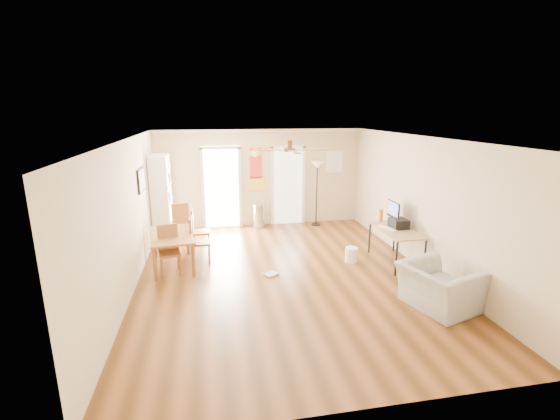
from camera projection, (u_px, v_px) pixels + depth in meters
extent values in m
plane|color=brown|center=(286.00, 276.00, 7.39)|extent=(7.00, 7.00, 0.00)
cube|color=red|center=(256.00, 169.00, 10.29)|extent=(0.46, 0.03, 1.10)
cube|color=white|center=(334.00, 162.00, 10.63)|extent=(0.50, 0.04, 0.60)
cube|color=black|center=(141.00, 180.00, 7.82)|extent=(0.04, 0.66, 0.48)
cylinder|color=#AFAEB1|center=(259.00, 216.00, 10.35)|extent=(0.30, 0.30, 0.65)
cube|color=white|center=(387.00, 228.00, 7.93)|extent=(0.27, 0.46, 0.02)
cube|color=black|center=(399.00, 223.00, 7.95)|extent=(0.33, 0.38, 0.19)
cylinder|color=orange|center=(381.00, 215.00, 8.42)|extent=(0.09, 0.09, 0.27)
cylinder|color=white|center=(351.00, 254.00, 8.06)|extent=(0.27, 0.27, 0.30)
cylinder|color=white|center=(414.00, 278.00, 6.92)|extent=(0.26, 0.26, 0.30)
cube|color=#A9A8A3|center=(271.00, 274.00, 7.41)|extent=(0.31, 0.30, 0.04)
imported|color=#AAAAA5|center=(438.00, 287.00, 6.12)|extent=(1.21, 1.30, 0.70)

